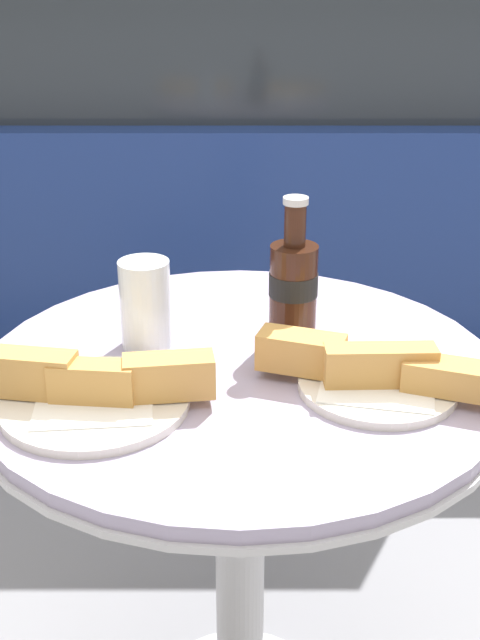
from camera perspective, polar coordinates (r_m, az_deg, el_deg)
name	(u,v)px	position (r m, az deg, el deg)	size (l,w,h in m)	color
bistro_table	(240,441)	(1.23, 0.00, -8.60)	(0.77, 0.77, 0.70)	#B7B7BC
cola_bottle_left	(293,288)	(1.19, 3.80, 2.27)	(0.07, 0.07, 0.23)	#33190F
drinking_glass	(146,308)	(1.20, -6.73, 0.87)	(0.08, 0.08, 0.13)	silver
lunch_plate_near	(93,389)	(1.06, -10.41, -4.84)	(0.32, 0.25, 0.07)	silver
lunch_plate_far	(378,373)	(1.10, 9.78, -3.73)	(0.34, 0.22, 0.07)	silver
parked_car	(198,135)	(3.10, -3.04, 12.98)	(4.35, 1.82, 1.34)	navy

